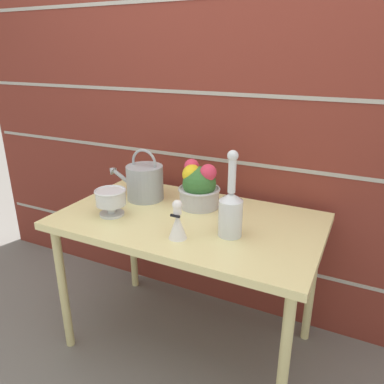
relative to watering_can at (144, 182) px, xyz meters
The scene contains 8 objects.
ground_plane 0.91m from the watering_can, 20.37° to the right, with size 12.00×12.00×0.00m, color slate.
brick_wall 0.54m from the watering_can, 46.03° to the left, with size 3.60×0.08×2.20m.
patio_table 0.39m from the watering_can, 20.37° to the right, with size 1.25×0.74×0.74m.
watering_can is the anchor object (origin of this frame).
crystal_pedestal_bowl 0.26m from the watering_can, 96.01° to the right, with size 0.15×0.15×0.13m.
flower_planter 0.31m from the watering_can, ahead, with size 0.22×0.22×0.24m.
glass_decanter 0.60m from the watering_can, 19.64° to the right, with size 0.10×0.10×0.38m.
figurine_vase 0.50m from the watering_can, 40.83° to the right, with size 0.08×0.08×0.17m.
Camera 1 is at (0.74, -1.46, 1.49)m, focal length 35.00 mm.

